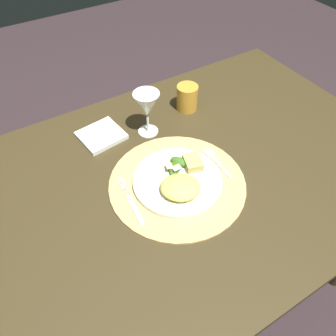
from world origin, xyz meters
name	(u,v)px	position (x,y,z in m)	size (l,w,h in m)	color
ground_plane	(176,280)	(0.00, 0.00, 0.00)	(6.00, 6.00, 0.00)	#302427
dining_table	(179,199)	(0.00, 0.00, 0.60)	(1.37, 0.88, 0.73)	#382E18
placemat	(177,183)	(-0.03, -0.03, 0.73)	(0.38, 0.38, 0.01)	tan
dinner_plate	(177,181)	(-0.03, -0.03, 0.74)	(0.25, 0.25, 0.01)	#EDE6CC
pasta_serving	(180,187)	(-0.04, -0.07, 0.76)	(0.11, 0.09, 0.03)	#DBD25D
salad_greens	(176,165)	(-0.01, 0.01, 0.76)	(0.08, 0.07, 0.02)	#39692A
bread_piece	(193,163)	(0.04, -0.01, 0.76)	(0.06, 0.05, 0.02)	tan
fork	(132,203)	(-0.17, -0.02, 0.74)	(0.03, 0.17, 0.00)	silver
spoon	(213,157)	(0.12, 0.00, 0.74)	(0.03, 0.13, 0.01)	silver
napkin	(101,135)	(-0.13, 0.26, 0.73)	(0.13, 0.12, 0.01)	white
wine_glass	(147,106)	(0.01, 0.21, 0.83)	(0.08, 0.08, 0.15)	silver
amber_tumbler	(187,98)	(0.19, 0.25, 0.77)	(0.07, 0.07, 0.09)	gold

